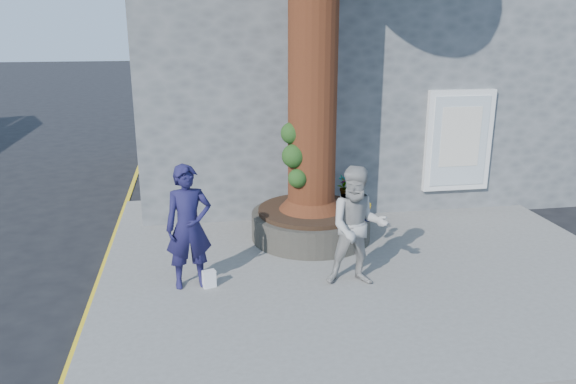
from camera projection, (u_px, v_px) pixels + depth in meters
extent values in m
plane|color=black|center=(287.00, 292.00, 9.02)|extent=(120.00, 120.00, 0.00)
cube|color=slate|center=(360.00, 258.00, 10.19)|extent=(9.00, 8.00, 0.12)
cube|color=yellow|center=(100.00, 279.00, 9.48)|extent=(0.10, 30.00, 0.01)
cube|color=#54575A|center=(334.00, 67.00, 15.35)|extent=(10.00, 8.00, 6.00)
cube|color=white|center=(458.00, 141.00, 12.18)|extent=(1.50, 0.12, 2.20)
cube|color=silver|center=(460.00, 141.00, 12.12)|extent=(1.25, 0.04, 1.95)
cube|color=silver|center=(461.00, 137.00, 12.07)|extent=(0.90, 0.02, 1.30)
cylinder|color=black|center=(311.00, 225.00, 10.93)|extent=(2.30, 2.30, 0.52)
cylinder|color=black|center=(311.00, 210.00, 10.84)|extent=(2.04, 2.04, 0.08)
cylinder|color=#3F140F|center=(314.00, 4.00, 9.74)|extent=(0.90, 0.90, 7.50)
cone|color=#3F140F|center=(311.00, 191.00, 10.73)|extent=(1.24, 1.24, 0.70)
sphere|color=#1C3E14|center=(294.00, 156.00, 10.26)|extent=(0.44, 0.44, 0.44)
sphere|color=#1C3E14|center=(298.00, 178.00, 10.29)|extent=(0.36, 0.36, 0.36)
sphere|color=#1C3E14|center=(291.00, 133.00, 10.26)|extent=(0.40, 0.40, 0.40)
imported|color=#191740|center=(189.00, 227.00, 8.72)|extent=(0.78, 0.57, 1.99)
imported|color=#9E9B97|center=(358.00, 227.00, 8.80)|extent=(1.05, 0.88, 1.94)
cube|color=white|center=(209.00, 279.00, 8.90)|extent=(0.23, 0.17, 0.28)
imported|color=gray|center=(343.00, 184.00, 11.71)|extent=(0.26, 0.24, 0.40)
imported|color=gray|center=(367.00, 212.00, 10.11)|extent=(0.24, 0.25, 0.34)
imported|color=gray|center=(344.00, 187.00, 11.57)|extent=(0.27, 0.27, 0.36)
imported|color=gray|center=(361.00, 206.00, 10.46)|extent=(0.37, 0.39, 0.33)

